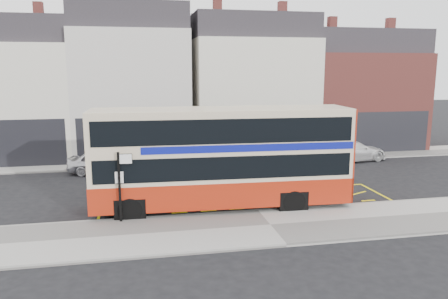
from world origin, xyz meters
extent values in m
plane|color=black|center=(0.00, 0.00, 0.00)|extent=(120.00, 120.00, 0.00)
cube|color=#A5A39D|center=(0.00, -2.30, 0.07)|extent=(40.00, 4.00, 0.15)
cube|color=gray|center=(0.00, -0.38, 0.07)|extent=(40.00, 0.15, 0.15)
cube|color=#A5A39D|center=(0.00, 11.00, 0.07)|extent=(50.00, 3.00, 0.15)
cube|color=silver|center=(-13.50, 15.00, 4.00)|extent=(8.00, 8.00, 8.00)
cube|color=#28262B|center=(-13.50, 15.00, 8.90)|extent=(8.00, 7.20, 1.80)
cube|color=#9F473F|center=(-11.50, 14.00, 10.20)|extent=(0.60, 0.60, 1.20)
cube|color=black|center=(-13.50, 11.02, 1.60)|extent=(7.36, 0.06, 3.20)
cube|color=black|center=(-13.50, 11.04, 1.40)|extent=(5.60, 0.04, 2.00)
cube|color=beige|center=(-5.50, 15.00, 4.50)|extent=(8.00, 8.00, 9.00)
cube|color=#28262B|center=(-5.50, 15.00, 9.90)|extent=(8.00, 7.20, 1.80)
cube|color=black|center=(-5.50, 11.02, 1.60)|extent=(7.36, 0.06, 3.20)
cube|color=black|center=(-5.50, 11.04, 1.40)|extent=(5.60, 0.04, 2.00)
cube|color=silver|center=(3.50, 15.00, 4.25)|extent=(9.00, 8.00, 8.50)
cube|color=#28262B|center=(3.50, 15.00, 9.40)|extent=(9.00, 7.20, 1.80)
cube|color=#9F473F|center=(0.80, 14.00, 10.70)|extent=(0.60, 0.60, 1.20)
cube|color=#9F473F|center=(5.75, 14.00, 10.70)|extent=(0.60, 0.60, 1.20)
cube|color=#14742F|center=(3.50, 11.02, 1.60)|extent=(8.28, 0.06, 3.20)
cube|color=black|center=(3.50, 11.04, 1.40)|extent=(6.30, 0.04, 2.00)
cube|color=#9F473F|center=(12.50, 15.00, 3.75)|extent=(9.00, 8.00, 7.50)
cube|color=#28262B|center=(12.50, 15.00, 8.40)|extent=(9.00, 7.20, 1.80)
cube|color=#9F473F|center=(9.80, 14.00, 9.70)|extent=(0.60, 0.60, 1.20)
cube|color=#9F473F|center=(14.75, 14.00, 9.70)|extent=(0.60, 0.60, 1.20)
cube|color=black|center=(12.50, 11.02, 1.60)|extent=(8.28, 0.06, 3.20)
cube|color=black|center=(12.50, 11.04, 1.40)|extent=(6.30, 0.04, 2.00)
cube|color=beige|center=(-1.46, 0.60, 2.51)|extent=(11.72, 3.09, 4.28)
cube|color=#9E210C|center=(-1.46, 0.60, 0.95)|extent=(11.76, 3.14, 1.16)
cube|color=#9E210C|center=(4.33, 0.37, 2.51)|extent=(0.16, 2.68, 4.28)
cube|color=black|center=(-1.46, 0.60, 2.22)|extent=(11.26, 3.14, 1.00)
cube|color=black|center=(-1.46, 0.60, 3.81)|extent=(11.26, 3.14, 1.06)
cube|color=navy|center=(-0.40, 0.56, 3.07)|extent=(9.40, 3.05, 0.32)
cube|color=black|center=(-7.25, 0.83, 1.96)|extent=(0.15, 2.43, 1.69)
cube|color=black|center=(-7.25, 0.83, 3.81)|extent=(0.15, 2.43, 1.06)
cube|color=black|center=(-7.24, 0.83, 2.96)|extent=(0.12, 1.85, 0.37)
cube|color=beige|center=(-1.46, 0.60, 4.60)|extent=(11.72, 2.99, 0.13)
cylinder|color=black|center=(-5.62, -0.44, 0.53)|extent=(1.07, 0.34, 1.06)
cylinder|color=black|center=(-5.53, 1.96, 0.53)|extent=(1.07, 0.34, 1.06)
cylinder|color=black|center=(1.56, -0.72, 0.53)|extent=(1.07, 0.34, 1.06)
cylinder|color=black|center=(1.66, 1.68, 0.53)|extent=(1.07, 0.34, 1.06)
cube|color=black|center=(-6.00, -0.71, 1.62)|extent=(0.10, 0.10, 2.94)
cube|color=white|center=(-5.71, -0.71, 2.79)|extent=(0.53, 0.05, 0.43)
cube|color=white|center=(-6.00, -0.65, 2.01)|extent=(0.34, 0.03, 0.49)
imported|color=silver|center=(-7.28, 8.53, 0.74)|extent=(4.64, 2.78, 1.48)
imported|color=#44474C|center=(-0.99, 8.75, 0.67)|extent=(4.11, 1.57, 1.34)
imported|color=silver|center=(9.45, 9.10, 0.72)|extent=(5.27, 2.88, 1.45)
cylinder|color=#302115|center=(5.49, 10.66, 0.86)|extent=(0.24, 0.24, 1.71)
camera|label=1|loc=(-5.15, -18.55, 6.47)|focal=35.00mm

